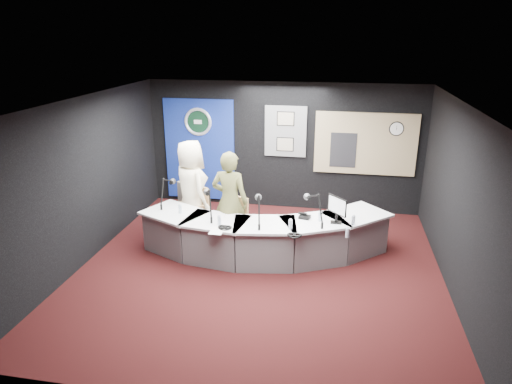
% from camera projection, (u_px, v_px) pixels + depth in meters
% --- Properties ---
extents(ground, '(6.00, 6.00, 0.00)m').
position_uv_depth(ground, '(259.00, 270.00, 7.68)').
color(ground, black).
rests_on(ground, ground).
extents(ceiling, '(6.00, 6.00, 0.02)m').
position_uv_depth(ceiling, '(260.00, 102.00, 6.75)').
color(ceiling, silver).
rests_on(ceiling, ground).
extents(wall_back, '(6.00, 0.02, 2.80)m').
position_uv_depth(wall_back, '(283.00, 147.00, 10.00)').
color(wall_back, black).
rests_on(wall_back, ground).
extents(wall_front, '(6.00, 0.02, 2.80)m').
position_uv_depth(wall_front, '(206.00, 292.00, 4.44)').
color(wall_front, black).
rests_on(wall_front, ground).
extents(wall_left, '(0.02, 6.00, 2.80)m').
position_uv_depth(wall_left, '(85.00, 181.00, 7.73)').
color(wall_left, black).
rests_on(wall_left, ground).
extents(wall_right, '(0.02, 6.00, 2.80)m').
position_uv_depth(wall_right, '(460.00, 204.00, 6.71)').
color(wall_right, black).
rests_on(wall_right, ground).
extents(broadcast_desk, '(4.50, 1.90, 0.75)m').
position_uv_depth(broadcast_desk, '(262.00, 236.00, 8.08)').
color(broadcast_desk, silver).
rests_on(broadcast_desk, ground).
extents(backdrop_panel, '(1.60, 0.05, 2.30)m').
position_uv_depth(backdrop_panel, '(200.00, 150.00, 10.34)').
color(backdrop_panel, navy).
rests_on(backdrop_panel, wall_back).
extents(agency_seal, '(0.63, 0.07, 0.63)m').
position_uv_depth(agency_seal, '(198.00, 122.00, 10.09)').
color(agency_seal, silver).
rests_on(agency_seal, backdrop_panel).
extents(seal_center, '(0.48, 0.01, 0.48)m').
position_uv_depth(seal_center, '(198.00, 122.00, 10.10)').
color(seal_center, black).
rests_on(seal_center, backdrop_panel).
extents(pinboard, '(0.90, 0.04, 1.10)m').
position_uv_depth(pinboard, '(285.00, 131.00, 9.85)').
color(pinboard, slate).
rests_on(pinboard, wall_back).
extents(framed_photo_upper, '(0.34, 0.02, 0.27)m').
position_uv_depth(framed_photo_upper, '(286.00, 119.00, 9.72)').
color(framed_photo_upper, gray).
rests_on(framed_photo_upper, pinboard).
extents(framed_photo_lower, '(0.34, 0.02, 0.27)m').
position_uv_depth(framed_photo_lower, '(285.00, 144.00, 9.91)').
color(framed_photo_lower, gray).
rests_on(framed_photo_lower, pinboard).
extents(booth_window_frame, '(2.12, 0.06, 1.32)m').
position_uv_depth(booth_window_frame, '(365.00, 144.00, 9.62)').
color(booth_window_frame, tan).
rests_on(booth_window_frame, wall_back).
extents(booth_glow, '(2.00, 0.02, 1.20)m').
position_uv_depth(booth_glow, '(365.00, 144.00, 9.61)').
color(booth_glow, '#FFCDA1').
rests_on(booth_glow, booth_window_frame).
extents(equipment_rack, '(0.55, 0.02, 0.75)m').
position_uv_depth(equipment_rack, '(343.00, 150.00, 9.72)').
color(equipment_rack, black).
rests_on(equipment_rack, booth_window_frame).
extents(wall_clock, '(0.28, 0.01, 0.28)m').
position_uv_depth(wall_clock, '(397.00, 129.00, 9.38)').
color(wall_clock, white).
rests_on(wall_clock, booth_window_frame).
extents(armchair_left, '(0.80, 0.80, 1.01)m').
position_uv_depth(armchair_left, '(192.00, 210.00, 8.88)').
color(armchair_left, tan).
rests_on(armchair_left, ground).
extents(armchair_right, '(0.75, 0.75, 1.01)m').
position_uv_depth(armchair_right, '(230.00, 223.00, 8.29)').
color(armchair_right, tan).
rests_on(armchair_right, ground).
extents(draped_jacket, '(0.46, 0.38, 0.70)m').
position_uv_depth(draped_jacket, '(187.00, 201.00, 9.05)').
color(draped_jacket, slate).
rests_on(draped_jacket, armchair_left).
extents(person_man, '(1.08, 1.08, 1.89)m').
position_uv_depth(person_man, '(191.00, 189.00, 8.73)').
color(person_man, '#FFF0CB').
rests_on(person_man, ground).
extents(person_woman, '(0.72, 0.52, 1.84)m').
position_uv_depth(person_woman, '(230.00, 201.00, 8.15)').
color(person_woman, brown).
rests_on(person_woman, ground).
extents(computer_monitor, '(0.33, 0.36, 0.31)m').
position_uv_depth(computer_monitor, '(337.00, 205.00, 7.57)').
color(computer_monitor, black).
rests_on(computer_monitor, broadcast_desk).
extents(desk_phone, '(0.22, 0.19, 0.05)m').
position_uv_depth(desk_phone, '(305.00, 217.00, 7.85)').
color(desk_phone, black).
rests_on(desk_phone, broadcast_desk).
extents(headphones_near, '(0.22, 0.22, 0.04)m').
position_uv_depth(headphones_near, '(294.00, 235.00, 7.17)').
color(headphones_near, black).
rests_on(headphones_near, broadcast_desk).
extents(headphones_far, '(0.23, 0.23, 0.04)m').
position_uv_depth(headphones_far, '(225.00, 227.00, 7.46)').
color(headphones_far, black).
rests_on(headphones_far, broadcast_desk).
extents(paper_stack, '(0.31, 0.35, 0.00)m').
position_uv_depth(paper_stack, '(185.00, 207.00, 8.34)').
color(paper_stack, white).
rests_on(paper_stack, broadcast_desk).
extents(notepad, '(0.21, 0.30, 0.00)m').
position_uv_depth(notepad, '(217.00, 231.00, 7.36)').
color(notepad, white).
rests_on(notepad, broadcast_desk).
extents(boom_mic_a, '(0.16, 0.74, 0.60)m').
position_uv_depth(boom_mic_a, '(167.00, 189.00, 8.43)').
color(boom_mic_a, black).
rests_on(boom_mic_a, broadcast_desk).
extents(boom_mic_b, '(0.36, 0.69, 0.60)m').
position_uv_depth(boom_mic_b, '(209.00, 200.00, 7.85)').
color(boom_mic_b, black).
rests_on(boom_mic_b, broadcast_desk).
extents(boom_mic_c, '(0.24, 0.73, 0.60)m').
position_uv_depth(boom_mic_c, '(259.00, 206.00, 7.59)').
color(boom_mic_c, black).
rests_on(boom_mic_c, broadcast_desk).
extents(boom_mic_d, '(0.42, 0.66, 0.60)m').
position_uv_depth(boom_mic_d, '(315.00, 205.00, 7.63)').
color(boom_mic_d, black).
rests_on(boom_mic_d, broadcast_desk).
extents(water_bottles, '(3.07, 0.64, 0.18)m').
position_uv_depth(water_bottles, '(262.00, 219.00, 7.61)').
color(water_bottles, silver).
rests_on(water_bottles, broadcast_desk).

